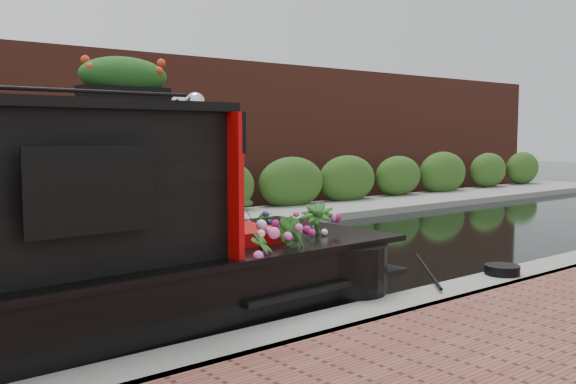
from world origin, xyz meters
TOP-DOWN VIEW (x-y plane):
  - ground at (0.00, 0.00)m, footprint 80.00×80.00m
  - near_bank_coping at (0.00, -3.30)m, footprint 40.00×0.60m
  - far_bank_path at (0.00, 4.20)m, footprint 40.00×2.40m
  - far_hedge at (0.00, 5.10)m, footprint 40.00×1.10m
  - rope_fender at (2.04, -1.96)m, footprint 0.38×0.38m
  - coiled_mooring_rope at (3.28, -3.24)m, footprint 0.44×0.44m

SIDE VIEW (x-z plane):
  - ground at x=0.00m, z-range 0.00..0.00m
  - near_bank_coping at x=0.00m, z-range -0.25..0.25m
  - far_bank_path at x=0.00m, z-range -0.17..0.17m
  - far_hedge at x=0.00m, z-range -1.40..1.40m
  - rope_fender at x=2.04m, z-range 0.00..0.38m
  - coiled_mooring_rope at x=3.28m, z-range 0.25..0.37m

